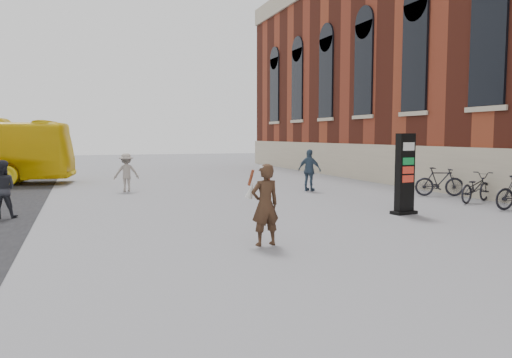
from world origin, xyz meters
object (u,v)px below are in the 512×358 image
object	(u,v)px
bike_7	(440,182)
pedestrian_c	(310,170)
pedestrian_b	(126,172)
woman	(265,204)
pedestrian_a	(1,189)
info_pylon	(405,174)
bike_6	(475,187)

from	to	relation	value
bike_7	pedestrian_c	bearing A→B (deg)	73.45
pedestrian_b	pedestrian_c	size ratio (longest dim) A/B	0.91
woman	pedestrian_a	xyz separation A→B (m)	(-5.53, 5.45, -0.07)
info_pylon	pedestrian_c	xyz separation A→B (m)	(0.02, 6.27, -0.30)
bike_6	bike_7	bearing A→B (deg)	-21.63
woman	pedestrian_a	bearing A→B (deg)	-51.43
bike_6	info_pylon	bearing A→B (deg)	87.83
woman	pedestrian_a	distance (m)	7.77
woman	bike_7	distance (m)	10.55
pedestrian_a	pedestrian_c	bearing A→B (deg)	-162.60
info_pylon	pedestrian_a	distance (m)	11.09
pedestrian_b	bike_7	xyz separation A→B (m)	(10.74, -5.41, -0.23)
bike_7	woman	bearing A→B (deg)	145.54
info_pylon	bike_7	world-z (taller)	info_pylon
pedestrian_a	bike_6	bearing A→B (deg)	173.80
woman	pedestrian_b	size ratio (longest dim) A/B	1.09
woman	bike_7	world-z (taller)	woman
pedestrian_b	bike_7	bearing A→B (deg)	152.34
pedestrian_c	bike_7	xyz separation A→B (m)	(3.77, -3.16, -0.31)
woman	pedestrian_b	bearing A→B (deg)	-87.58
bike_6	bike_7	distance (m)	1.78
info_pylon	bike_6	size ratio (longest dim) A/B	1.20
pedestrian_a	info_pylon	bearing A→B (deg)	164.70
info_pylon	pedestrian_c	bearing A→B (deg)	80.88
pedestrian_b	info_pylon	bearing A→B (deg)	128.26
pedestrian_b	pedestrian_c	distance (m)	7.32
info_pylon	pedestrian_b	xyz separation A→B (m)	(-6.95, 8.52, -0.38)
pedestrian_b	pedestrian_c	world-z (taller)	pedestrian_c
pedestrian_a	bike_7	world-z (taller)	pedestrian_a
info_pylon	woman	bearing A→B (deg)	-163.09
pedestrian_a	bike_7	bearing A→B (deg)	-179.20
pedestrian_a	bike_6	distance (m)	14.56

